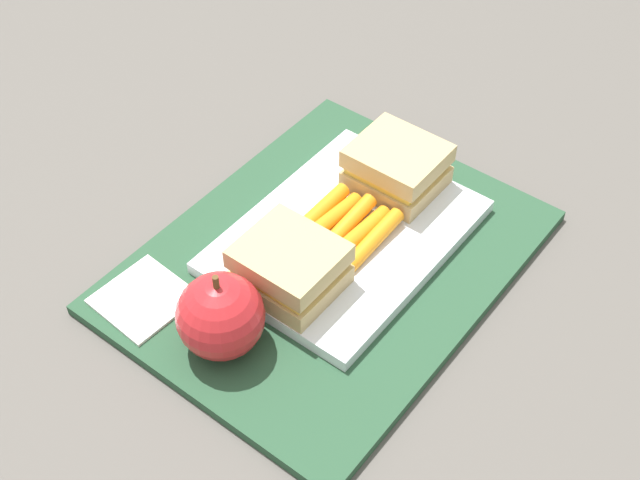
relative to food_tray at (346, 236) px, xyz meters
name	(u,v)px	position (x,y,z in m)	size (l,w,h in m)	color
ground_plane	(329,264)	(0.03, 0.00, -0.02)	(2.40, 2.40, 0.00)	#56514C
lunchbag_mat	(329,261)	(0.03, 0.00, -0.01)	(0.36, 0.28, 0.01)	#284C33
food_tray	(346,236)	(0.00, 0.00, 0.00)	(0.23, 0.17, 0.01)	white
sandwich_half_left	(397,167)	(-0.08, 0.00, 0.03)	(0.07, 0.08, 0.04)	tan
sandwich_half_right	(290,267)	(0.08, 0.00, 0.03)	(0.07, 0.08, 0.04)	tan
carrot_sticks_bundle	(346,226)	(0.00, 0.00, 0.01)	(0.08, 0.07, 0.02)	orange
apple	(220,316)	(0.15, -0.01, 0.03)	(0.07, 0.07, 0.08)	red
paper_napkin	(143,299)	(0.16, -0.09, 0.00)	(0.07, 0.07, 0.00)	white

